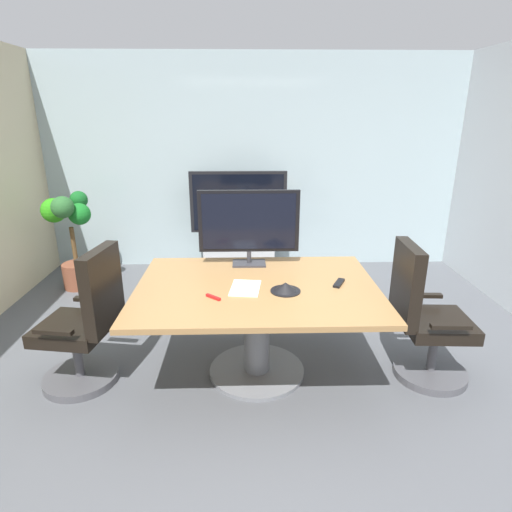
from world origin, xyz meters
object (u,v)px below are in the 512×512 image
at_px(conference_table, 257,308).
at_px(office_chair_right, 424,324).
at_px(office_chair_left, 86,330).
at_px(tv_monitor, 249,223).
at_px(remote_control, 339,283).
at_px(conference_phone, 286,287).
at_px(potted_plant, 71,235).
at_px(wall_display_unit, 239,239).

relative_size(conference_table, office_chair_right, 1.66).
bearing_deg(conference_table, office_chair_left, -175.52).
relative_size(tv_monitor, remote_control, 4.94).
bearing_deg(remote_control, conference_phone, -136.70).
relative_size(office_chair_right, remote_control, 6.41).
height_order(conference_table, potted_plant, potted_plant).
distance_m(office_chair_left, conference_phone, 1.52).
xyz_separation_m(office_chair_left, remote_control, (1.90, 0.11, 0.31)).
bearing_deg(tv_monitor, conference_table, -83.69).
height_order(tv_monitor, remote_control, tv_monitor).
bearing_deg(wall_display_unit, tv_monitor, -86.42).
relative_size(conference_table, tv_monitor, 2.15).
bearing_deg(tv_monitor, conference_phone, -66.49).
distance_m(office_chair_right, tv_monitor, 1.59).
bearing_deg(tv_monitor, remote_control, -34.68).
bearing_deg(remote_control, potted_plant, 173.43).
distance_m(conference_table, office_chair_left, 1.29).
xyz_separation_m(office_chair_left, potted_plant, (-0.81, 1.89, 0.20)).
relative_size(office_chair_right, wall_display_unit, 0.83).
distance_m(office_chair_right, potted_plant, 3.86).
bearing_deg(remote_control, office_chair_right, 18.23).
distance_m(office_chair_right, remote_control, 0.73).
bearing_deg(conference_phone, remote_control, 16.66).
xyz_separation_m(conference_table, tv_monitor, (-0.05, 0.48, 0.54)).
distance_m(conference_table, office_chair_right, 1.28).
bearing_deg(remote_control, wall_display_unit, 135.87).
distance_m(conference_table, wall_display_unit, 2.28).
xyz_separation_m(tv_monitor, potted_plant, (-2.04, 1.31, -0.46)).
relative_size(office_chair_right, tv_monitor, 1.30).
xyz_separation_m(conference_phone, remote_control, (0.42, 0.12, -0.02)).
height_order(wall_display_unit, potted_plant, wall_display_unit).
xyz_separation_m(conference_table, potted_plant, (-2.09, 1.79, 0.09)).
xyz_separation_m(potted_plant, conference_phone, (2.29, -1.90, 0.13)).
distance_m(office_chair_left, office_chair_right, 2.56).
bearing_deg(office_chair_left, conference_table, 103.43).
bearing_deg(conference_phone, office_chair_right, 1.50).
bearing_deg(potted_plant, tv_monitor, -32.72).
xyz_separation_m(conference_table, remote_control, (0.62, 0.01, 0.20)).
distance_m(office_chair_right, conference_phone, 1.12).
relative_size(conference_table, wall_display_unit, 1.38).
xyz_separation_m(office_chair_left, wall_display_unit, (1.11, 2.37, -0.01)).
xyz_separation_m(conference_table, wall_display_unit, (-0.17, 2.27, -0.13)).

